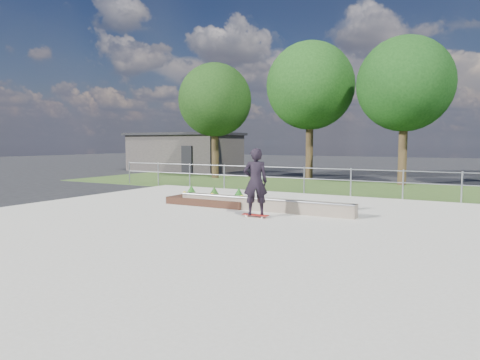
# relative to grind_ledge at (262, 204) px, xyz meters

# --- Properties ---
(ground) EXTENTS (120.00, 120.00, 0.00)m
(ground) POSITION_rel_grind_ledge_xyz_m (-0.50, -2.42, -0.26)
(ground) COLOR black
(ground) RESTS_ON ground
(grass_verge) EXTENTS (30.00, 8.00, 0.02)m
(grass_verge) POSITION_rel_grind_ledge_xyz_m (-0.50, 8.58, -0.25)
(grass_verge) COLOR #314A1D
(grass_verge) RESTS_ON ground
(concrete_slab) EXTENTS (15.00, 15.00, 0.06)m
(concrete_slab) POSITION_rel_grind_ledge_xyz_m (-0.50, -2.42, -0.23)
(concrete_slab) COLOR #AEA99A
(concrete_slab) RESTS_ON ground
(fence) EXTENTS (20.06, 0.06, 1.20)m
(fence) POSITION_rel_grind_ledge_xyz_m (-0.50, 5.08, 0.51)
(fence) COLOR gray
(fence) RESTS_ON ground
(building) EXTENTS (8.40, 5.40, 3.00)m
(building) POSITION_rel_grind_ledge_xyz_m (-14.49, 15.57, 1.25)
(building) COLOR #302D2B
(building) RESTS_ON ground
(tree_far_left) EXTENTS (4.55, 4.55, 7.15)m
(tree_far_left) POSITION_rel_grind_ledge_xyz_m (-8.50, 10.58, 4.59)
(tree_far_left) COLOR #2F2213
(tree_far_left) RESTS_ON ground
(tree_mid_left) EXTENTS (5.25, 5.25, 8.25)m
(tree_mid_left) POSITION_rel_grind_ledge_xyz_m (-3.00, 12.58, 5.34)
(tree_mid_left) COLOR #302113
(tree_mid_left) RESTS_ON ground
(tree_mid_right) EXTENTS (4.90, 4.90, 7.70)m
(tree_mid_right) POSITION_rel_grind_ledge_xyz_m (2.50, 11.58, 4.97)
(tree_mid_right) COLOR #342515
(tree_mid_right) RESTS_ON ground
(grind_ledge) EXTENTS (6.00, 0.44, 0.43)m
(grind_ledge) POSITION_rel_grind_ledge_xyz_m (0.00, 0.00, 0.00)
(grind_ledge) COLOR #675A4C
(grind_ledge) RESTS_ON concrete_slab
(planter_bed) EXTENTS (3.00, 1.20, 0.61)m
(planter_bed) POSITION_rel_grind_ledge_xyz_m (-2.17, 0.36, -0.02)
(planter_bed) COLOR black
(planter_bed) RESTS_ON concrete_slab
(skateboarder) EXTENTS (0.84, 0.76, 2.01)m
(skateboarder) POSITION_rel_grind_ledge_xyz_m (0.37, -1.21, 0.84)
(skateboarder) COLOR white
(skateboarder) RESTS_ON concrete_slab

